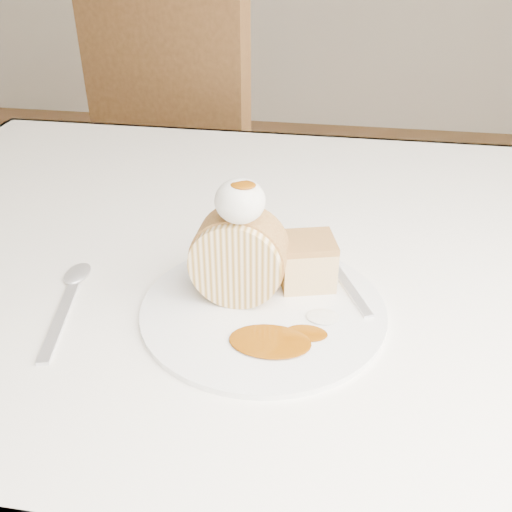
# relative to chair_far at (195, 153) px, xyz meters

# --- Properties ---
(table) EXTENTS (1.40, 0.90, 0.75)m
(table) POSITION_rel_chair_far_xyz_m (0.38, -0.77, 0.09)
(table) COLOR white
(table) RESTS_ON ground
(chair_far) EXTENTS (0.60, 0.60, 0.99)m
(chair_far) POSITION_rel_chair_far_xyz_m (0.00, 0.00, 0.00)
(chair_far) COLOR brown
(chair_far) RESTS_ON ground
(plate) EXTENTS (0.34, 0.34, 0.01)m
(plate) POSITION_rel_chair_far_xyz_m (0.33, -0.93, 0.19)
(plate) COLOR white
(plate) RESTS_ON table
(roulade_slice) EXTENTS (0.10, 0.06, 0.10)m
(roulade_slice) POSITION_rel_chair_far_xyz_m (0.30, -0.91, 0.24)
(roulade_slice) COLOR beige
(roulade_slice) RESTS_ON plate
(cake_chunk) EXTENTS (0.08, 0.07, 0.05)m
(cake_chunk) POSITION_rel_chair_far_xyz_m (0.38, -0.87, 0.22)
(cake_chunk) COLOR #A67F3F
(cake_chunk) RESTS_ON plate
(whipped_cream) EXTENTS (0.05, 0.05, 0.05)m
(whipped_cream) POSITION_rel_chair_far_xyz_m (0.31, -0.92, 0.32)
(whipped_cream) COLOR white
(whipped_cream) RESTS_ON roulade_slice
(caramel_drizzle) EXTENTS (0.03, 0.02, 0.01)m
(caramel_drizzle) POSITION_rel_chair_far_xyz_m (0.31, -0.93, 0.34)
(caramel_drizzle) COLOR #763A04
(caramel_drizzle) RESTS_ON whipped_cream
(caramel_pool) EXTENTS (0.10, 0.08, 0.00)m
(caramel_pool) POSITION_rel_chair_far_xyz_m (0.35, -0.99, 0.19)
(caramel_pool) COLOR #763A04
(caramel_pool) RESTS_ON plate
(fork) EXTENTS (0.09, 0.16, 0.00)m
(fork) POSITION_rel_chair_far_xyz_m (0.43, -0.88, 0.19)
(fork) COLOR silver
(fork) RESTS_ON plate
(spoon) EXTENTS (0.06, 0.18, 0.00)m
(spoon) POSITION_rel_chair_far_xyz_m (0.11, -0.99, 0.18)
(spoon) COLOR silver
(spoon) RESTS_ON table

